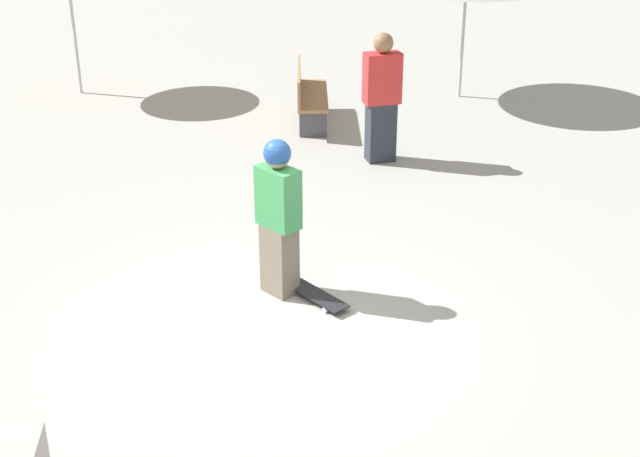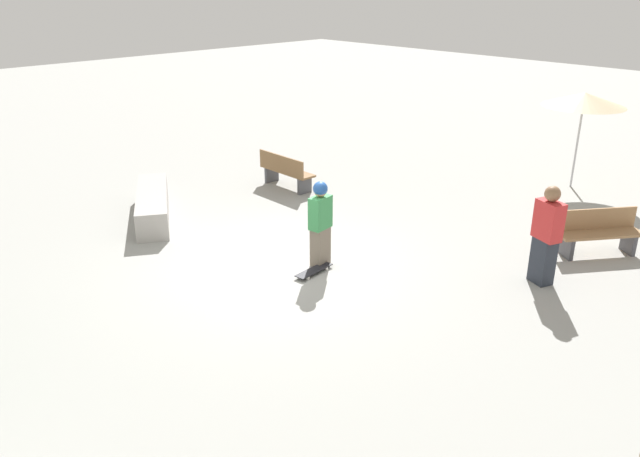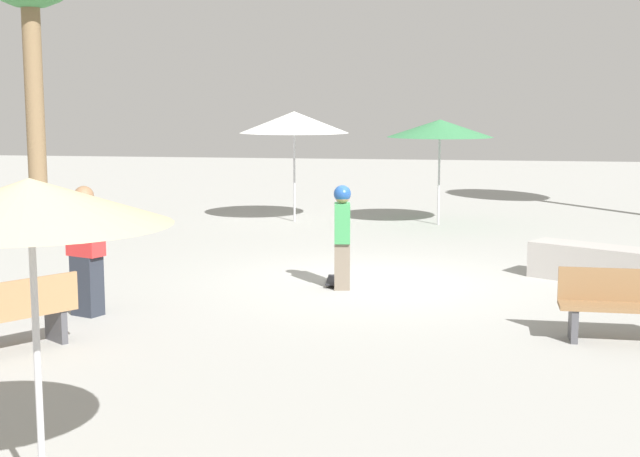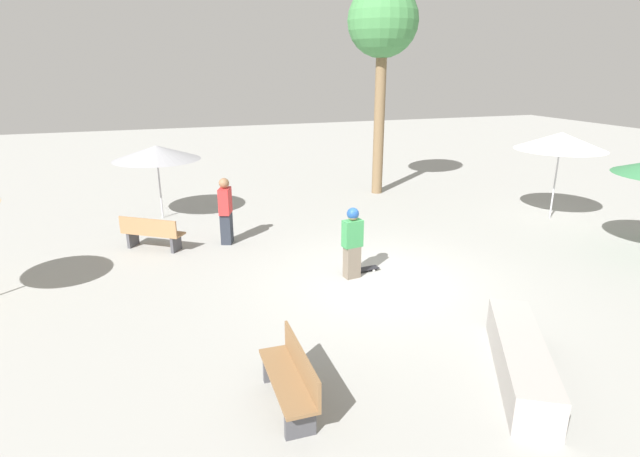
{
  "view_description": "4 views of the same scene",
  "coord_description": "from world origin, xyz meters",
  "views": [
    {
      "loc": [
        -3.77,
        -5.9,
        4.31
      ],
      "look_at": [
        0.74,
        0.29,
        0.69
      ],
      "focal_mm": 50.0,
      "sensor_mm": 36.0,
      "label": 1
    },
    {
      "loc": [
        7.8,
        -6.58,
        4.9
      ],
      "look_at": [
        0.51,
        0.45,
        0.75
      ],
      "focal_mm": 35.0,
      "sensor_mm": 36.0,
      "label": 2
    },
    {
      "loc": [
        -1.37,
        13.69,
        2.83
      ],
      "look_at": [
        0.69,
        1.0,
        0.99
      ],
      "focal_mm": 50.0,
      "sensor_mm": 36.0,
      "label": 3
    },
    {
      "loc": [
        -8.87,
        4.47,
        4.42
      ],
      "look_at": [
        0.98,
        1.08,
        1.01
      ],
      "focal_mm": 28.0,
      "sensor_mm": 36.0,
      "label": 4
    }
  ],
  "objects": [
    {
      "name": "ground_plane",
      "position": [
        0.0,
        0.0,
        0.0
      ],
      "size": [
        60.0,
        60.0,
        0.0
      ],
      "primitive_type": "plane",
      "color": "#9E9E99"
    },
    {
      "name": "bystander_watching",
      "position": [
        3.54,
        2.75,
        0.86
      ],
      "size": [
        0.53,
        0.41,
        1.73
      ],
      "rotation": [
        0.0,
        0.0,
        5.92
      ],
      "color": "#282D38",
      "rests_on": "ground_plane"
    },
    {
      "name": "skater_main",
      "position": [
        0.43,
        0.53,
        0.85
      ],
      "size": [
        0.29,
        0.45,
        1.58
      ],
      "rotation": [
        0.0,
        0.0,
        4.86
      ],
      "color": "#726656",
      "rests_on": "ground_plane"
    },
    {
      "name": "skateboard",
      "position": [
        0.61,
        0.2,
        0.06
      ],
      "size": [
        0.27,
        0.81,
        0.07
      ],
      "rotation": [
        0.0,
        0.0,
        4.8
      ],
      "color": "black",
      "rests_on": "ground_plane"
    },
    {
      "name": "bench_near",
      "position": [
        3.68,
        4.6,
        0.43
      ],
      "size": [
        1.28,
        1.56,
        0.85
      ],
      "rotation": [
        0.0,
        0.0,
        4.1
      ],
      "color": "#47474C",
      "rests_on": "ground_plane"
    }
  ]
}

